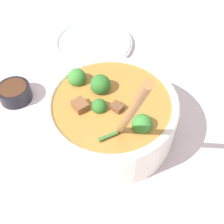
{
  "coord_description": "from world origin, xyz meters",
  "views": [
    {
      "loc": [
        0.27,
        0.22,
        0.51
      ],
      "look_at": [
        0.0,
        0.0,
        0.07
      ],
      "focal_mm": 45.0,
      "sensor_mm": 36.0,
      "label": 1
    }
  ],
  "objects": [
    {
      "name": "ground_plane",
      "position": [
        0.0,
        0.0,
        0.0
      ],
      "size": [
        4.0,
        4.0,
        0.0
      ],
      "primitive_type": "plane",
      "color": "silver"
    },
    {
      "name": "stew_bowl",
      "position": [
        0.0,
        -0.0,
        0.06
      ],
      "size": [
        0.26,
        0.26,
        0.31
      ],
      "color": "white",
      "rests_on": "ground_plane"
    },
    {
      "name": "condiment_bowl",
      "position": [
        0.07,
        -0.24,
        0.02
      ],
      "size": [
        0.08,
        0.08,
        0.04
      ],
      "color": "black",
      "rests_on": "ground_plane"
    },
    {
      "name": "empty_plate",
      "position": [
        -0.2,
        -0.23,
        0.01
      ],
      "size": [
        0.22,
        0.22,
        0.02
      ],
      "color": "white",
      "rests_on": "ground_plane"
    }
  ]
}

